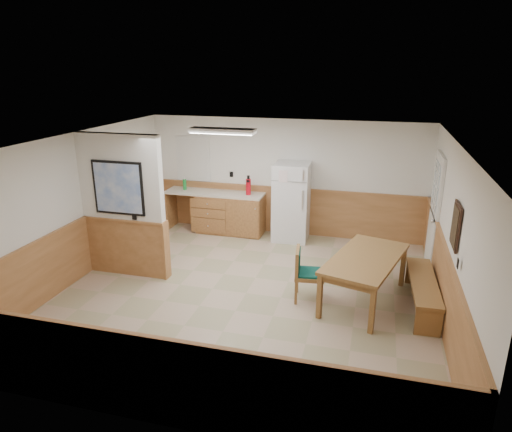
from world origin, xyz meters
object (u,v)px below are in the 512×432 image
(dining_bench, at_px, (423,286))
(soap_bottle, at_px, (185,184))
(dining_table, at_px, (366,262))
(fire_extinguisher, at_px, (248,186))
(refrigerator, at_px, (291,202))
(dining_chair, at_px, (304,270))

(dining_bench, distance_m, soap_bottle, 5.55)
(dining_table, height_order, fire_extinguisher, fire_extinguisher)
(refrigerator, relative_size, fire_extinguisher, 3.91)
(dining_chair, relative_size, soap_bottle, 3.53)
(fire_extinguisher, bearing_deg, soap_bottle, -176.27)
(dining_chair, bearing_deg, fire_extinguisher, 115.23)
(soap_bottle, bearing_deg, refrigerator, -1.72)
(dining_table, bearing_deg, soap_bottle, 164.70)
(dining_table, bearing_deg, refrigerator, 140.11)
(refrigerator, relative_size, dining_bench, 0.95)
(dining_chair, bearing_deg, soap_bottle, 132.92)
(fire_extinguisher, bearing_deg, dining_bench, -30.23)
(dining_chair, bearing_deg, dining_table, 4.02)
(dining_bench, height_order, soap_bottle, soap_bottle)
(dining_bench, relative_size, dining_chair, 2.04)
(fire_extinguisher, xyz_separation_m, soap_bottle, (-1.49, 0.02, -0.06))
(refrigerator, relative_size, dining_chair, 1.94)
(dining_table, height_order, dining_chair, dining_chair)
(dining_bench, xyz_separation_m, fire_extinguisher, (-3.46, 2.40, 0.74))
(dining_table, height_order, dining_bench, dining_table)
(fire_extinguisher, bearing_deg, dining_chair, -53.16)
(fire_extinguisher, bearing_deg, dining_table, -38.82)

